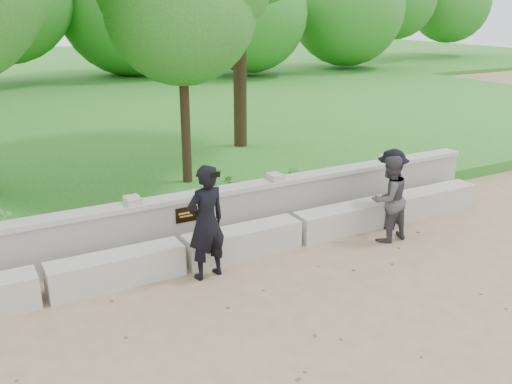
{
  "coord_description": "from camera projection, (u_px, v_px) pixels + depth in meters",
  "views": [
    {
      "loc": [
        -2.81,
        -5.36,
        3.76
      ],
      "look_at": [
        1.09,
        1.64,
        1.1
      ],
      "focal_mm": 40.0,
      "sensor_mm": 36.0,
      "label": 1
    }
  ],
  "objects": [
    {
      "name": "ground",
      "position": [
        244.0,
        329.0,
        6.93
      ],
      "size": [
        80.0,
        80.0,
        0.0
      ],
      "primitive_type": "plane",
      "color": "#9E8061",
      "rests_on": "ground"
    },
    {
      "name": "lawn",
      "position": [
        42.0,
        121.0,
        18.5
      ],
      "size": [
        40.0,
        22.0,
        0.25
      ],
      "primitive_type": "cube",
      "color": "#1F6318",
      "rests_on": "ground"
    },
    {
      "name": "concrete_bench",
      "position": [
        183.0,
        255.0,
        8.43
      ],
      "size": [
        11.9,
        0.45,
        0.45
      ],
      "color": "#ABA9A2",
      "rests_on": "ground"
    },
    {
      "name": "parapet_wall",
      "position": [
        166.0,
        224.0,
        8.94
      ],
      "size": [
        12.5,
        0.35,
        0.9
      ],
      "color": "#A19F98",
      "rests_on": "ground"
    },
    {
      "name": "man_main",
      "position": [
        206.0,
        222.0,
        8.0
      ],
      "size": [
        0.67,
        0.61,
        1.68
      ],
      "color": "black",
      "rests_on": "ground"
    },
    {
      "name": "visitor_left",
      "position": [
        389.0,
        199.0,
        9.31
      ],
      "size": [
        0.74,
        0.59,
        1.45
      ],
      "color": "#3D3D42",
      "rests_on": "ground"
    },
    {
      "name": "visitor_mid",
      "position": [
        391.0,
        189.0,
        9.85
      ],
      "size": [
        1.02,
        1.01,
        1.41
      ],
      "color": "black",
      "rests_on": "ground"
    },
    {
      "name": "shrub_a",
      "position": [
        7.0,
        229.0,
        8.45
      ],
      "size": [
        0.41,
        0.4,
        0.65
      ],
      "primitive_type": "imported",
      "rotation": [
        0.0,
        0.0,
        0.71
      ],
      "color": "#3E862D",
      "rests_on": "lawn"
    },
    {
      "name": "shrub_b",
      "position": [
        296.0,
        182.0,
        10.83
      ],
      "size": [
        0.39,
        0.38,
        0.56
      ],
      "primitive_type": "imported",
      "rotation": [
        0.0,
        0.0,
        2.48
      ],
      "color": "#3E862D",
      "rests_on": "lawn"
    },
    {
      "name": "shrub_c",
      "position": [
        228.0,
        190.0,
        10.23
      ],
      "size": [
        0.75,
        0.71,
        0.65
      ],
      "primitive_type": "imported",
      "rotation": [
        0.0,
        0.0,
        3.57
      ],
      "color": "#3E862D",
      "rests_on": "lawn"
    }
  ]
}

